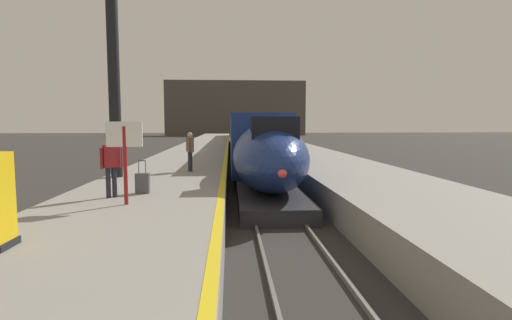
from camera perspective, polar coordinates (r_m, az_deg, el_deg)
platform_left at (r=25.37m, az=-9.51°, el=-0.64°), size 4.80×110.00×1.05m
platform_right at (r=25.84m, az=8.66°, el=-0.52°), size 4.80×110.00×1.05m
platform_left_safety_stripe at (r=25.19m, az=-4.36°, el=0.59°), size 0.20×107.80×0.01m
rail_main_left at (r=28.03m, az=-2.21°, el=-0.96°), size 0.08×110.00×0.12m
rail_main_right at (r=28.11m, az=0.85°, el=-0.94°), size 0.08×110.00×0.12m
highspeed_train_main at (r=39.37m, az=-1.58°, el=3.61°), size 2.92×57.61×3.60m
station_column_mid at (r=16.69m, az=-20.08°, el=19.30°), size 4.00×0.68×10.45m
passenger_near_edge at (r=11.76m, az=-20.22°, el=-0.31°), size 0.50×0.38×1.69m
passenger_mid_platform at (r=17.31m, az=-9.50°, el=1.65°), size 0.36×0.52×1.69m
rolling_suitcase at (r=12.23m, az=-16.05°, el=-3.22°), size 0.40×0.22×0.98m
departure_info_board at (r=10.55m, az=-18.41°, el=1.95°), size 0.90×0.10×2.12m
terminus_back_wall at (r=102.44m, az=-2.96°, el=7.48°), size 36.00×2.00×14.00m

